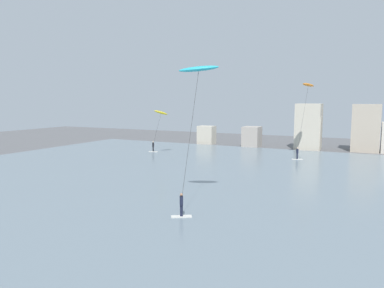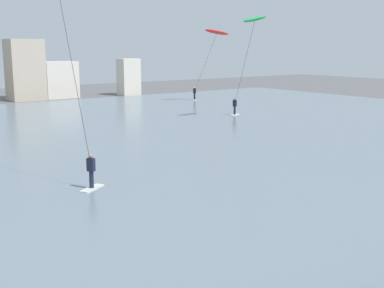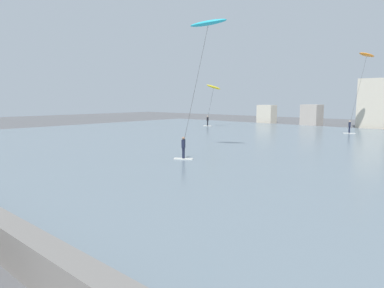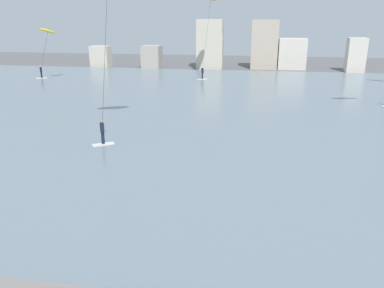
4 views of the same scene
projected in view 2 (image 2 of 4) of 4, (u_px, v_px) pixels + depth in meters
water_bay at (84, 140)px, 34.69m from camera, size 84.00×52.00×0.10m
kitesurfer_green at (252, 31)px, 42.87m from camera, size 2.91×4.32×9.28m
kitesurfer_red at (214, 39)px, 57.02m from camera, size 3.08×4.97×8.61m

